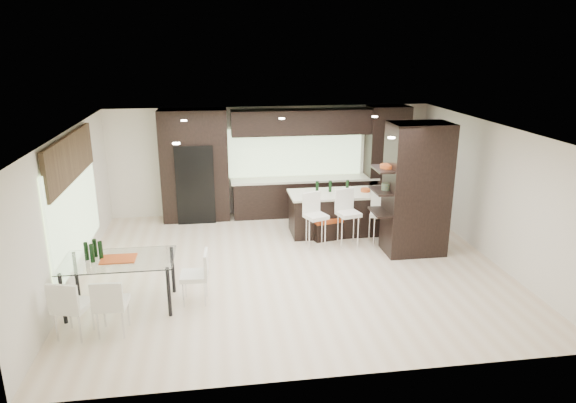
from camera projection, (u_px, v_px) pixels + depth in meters
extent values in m
plane|color=beige|center=(292.00, 267.00, 10.02)|extent=(8.00, 8.00, 0.00)
cube|color=white|center=(271.00, 160.00, 12.93)|extent=(8.00, 0.02, 2.70)
cube|color=white|center=(69.00, 210.00, 9.07)|extent=(0.02, 7.00, 2.70)
cube|color=white|center=(492.00, 192.00, 10.17)|extent=(0.02, 7.00, 2.70)
cube|color=white|center=(293.00, 129.00, 9.22)|extent=(8.00, 7.00, 0.02)
cube|color=#B2D199|center=(75.00, 207.00, 9.26)|extent=(0.04, 3.20, 1.90)
cube|color=#B2D199|center=(295.00, 152.00, 12.91)|extent=(3.40, 0.04, 1.20)
cube|color=brown|center=(70.00, 158.00, 9.00)|extent=(0.08, 3.00, 0.80)
cube|color=white|center=(291.00, 128.00, 9.46)|extent=(4.00, 3.00, 0.02)
cube|color=black|center=(293.00, 163.00, 12.69)|extent=(6.80, 0.68, 2.70)
cube|color=black|center=(196.00, 182.00, 12.43)|extent=(0.90, 0.68, 1.90)
cube|color=black|center=(417.00, 189.00, 10.36)|extent=(1.20, 0.80, 2.70)
cube|color=black|center=(339.00, 213.00, 11.71)|extent=(2.28, 0.98, 0.95)
cube|color=white|center=(316.00, 226.00, 10.86)|extent=(0.54, 0.54, 0.95)
cube|color=white|center=(348.00, 224.00, 10.94)|extent=(0.53, 0.53, 0.98)
cube|color=white|center=(379.00, 223.00, 11.06)|extent=(0.52, 0.52, 0.93)
cube|color=black|center=(338.00, 225.00, 11.56)|extent=(1.37, 0.79, 0.50)
cube|color=white|center=(121.00, 283.00, 8.38)|extent=(1.77, 1.00, 0.85)
cube|color=white|center=(112.00, 307.00, 7.62)|extent=(0.49, 0.49, 0.85)
cube|color=white|center=(73.00, 310.00, 7.54)|extent=(0.58, 0.58, 0.86)
cube|color=white|center=(195.00, 279.00, 8.55)|extent=(0.47, 0.47, 0.83)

